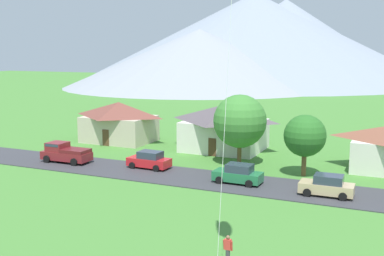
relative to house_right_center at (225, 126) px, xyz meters
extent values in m
cube|color=#38383D|center=(11.02, -13.04, -2.71)|extent=(160.00, 6.30, 0.08)
cone|color=gray|center=(-24.13, 130.14, 12.45)|extent=(92.98, 92.98, 30.39)
cone|color=gray|center=(-35.46, 127.52, 13.69)|extent=(132.44, 132.44, 32.88)
cone|color=#8E939E|center=(-42.05, 90.06, 6.33)|extent=(85.72, 85.72, 18.16)
cube|color=silver|center=(0.00, 0.00, -1.04)|extent=(8.66, 7.61, 3.43)
pyramid|color=#564C51|center=(0.00, 0.00, 1.62)|extent=(9.35, 8.22, 1.88)
cube|color=brown|center=(0.00, -3.82, -1.75)|extent=(0.90, 0.06, 2.00)
cube|color=beige|center=(-13.92, -0.73, -1.12)|extent=(8.33, 6.04, 3.25)
pyramid|color=brown|center=(-13.92, -0.73, 1.40)|extent=(8.99, 6.52, 1.79)
cube|color=brown|center=(-13.92, -3.77, -1.75)|extent=(0.90, 0.06, 2.00)
cylinder|color=brown|center=(10.80, -8.06, -1.59)|extent=(0.44, 0.44, 2.32)
sphere|color=#286623|center=(10.80, -8.06, 1.02)|extent=(3.86, 3.86, 3.86)
cylinder|color=brown|center=(3.89, -6.11, -1.55)|extent=(0.44, 0.44, 2.41)
sphere|color=#3D7F33|center=(3.89, -6.11, 1.68)|extent=(5.39, 5.39, 5.39)
cube|color=red|center=(-3.53, -11.61, -2.07)|extent=(4.26, 1.95, 0.80)
cube|color=#2D3847|center=(-3.38, -11.61, -1.33)|extent=(2.26, 1.66, 0.68)
cylinder|color=black|center=(-4.91, -12.48, -2.35)|extent=(0.65, 0.26, 0.64)
cylinder|color=black|center=(-4.84, -10.64, -2.35)|extent=(0.65, 0.26, 0.64)
cylinder|color=black|center=(-2.21, -12.58, -2.35)|extent=(0.65, 0.26, 0.64)
cylinder|color=black|center=(-2.15, -10.74, -2.35)|extent=(0.65, 0.26, 0.64)
cube|color=tan|center=(13.71, -13.69, -2.07)|extent=(4.23, 1.87, 0.80)
cube|color=#2D3847|center=(13.86, -13.69, -1.33)|extent=(2.22, 1.62, 0.68)
cylinder|color=black|center=(12.38, -14.64, -2.35)|extent=(0.64, 0.25, 0.64)
cylinder|color=black|center=(12.35, -12.80, -2.35)|extent=(0.64, 0.25, 0.64)
cylinder|color=black|center=(15.08, -14.59, -2.35)|extent=(0.64, 0.25, 0.64)
cylinder|color=black|center=(15.05, -12.75, -2.35)|extent=(0.64, 0.25, 0.64)
cube|color=#237042|center=(6.11, -13.13, -2.07)|extent=(4.24, 1.89, 0.80)
cube|color=#2D3847|center=(6.26, -13.13, -1.33)|extent=(2.23, 1.63, 0.68)
cylinder|color=black|center=(4.74, -14.02, -2.35)|extent=(0.65, 0.25, 0.64)
cylinder|color=black|center=(4.78, -12.18, -2.35)|extent=(0.65, 0.25, 0.64)
cylinder|color=black|center=(7.44, -14.08, -2.35)|extent=(0.65, 0.25, 0.64)
cylinder|color=black|center=(7.48, -12.24, -2.35)|extent=(0.65, 0.25, 0.64)
cube|color=maroon|center=(-12.52, -12.87, -2.00)|extent=(5.23, 2.08, 0.84)
cube|color=maroon|center=(-13.62, -12.89, -1.13)|extent=(1.93, 1.87, 0.90)
cube|color=#2D3847|center=(-13.62, -12.89, -0.86)|extent=(1.64, 1.91, 0.28)
cube|color=maroon|center=(-11.37, -12.85, -1.40)|extent=(2.73, 2.00, 0.36)
cylinder|color=black|center=(-14.21, -13.92, -2.29)|extent=(0.76, 0.29, 0.76)
cylinder|color=black|center=(-14.24, -11.88, -2.29)|extent=(0.76, 0.29, 0.76)
cylinder|color=black|center=(-10.81, -13.86, -2.29)|extent=(0.76, 0.29, 0.76)
cylinder|color=black|center=(-10.84, -11.82, -2.29)|extent=(0.76, 0.29, 0.76)
cylinder|color=silver|center=(12.37, -33.25, 7.41)|extent=(0.50, 3.51, 17.23)
cube|color=red|center=(10.79, -28.50, -1.58)|extent=(0.36, 0.22, 0.58)
sphere|color=brown|center=(10.79, -28.50, -1.18)|extent=(0.21, 0.21, 0.21)
cylinder|color=red|center=(10.57, -28.50, -1.63)|extent=(0.12, 0.18, 0.59)
cylinder|color=red|center=(11.01, -28.50, -1.63)|extent=(0.12, 0.18, 0.59)
camera|label=1|loc=(19.02, -51.49, 8.70)|focal=44.82mm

